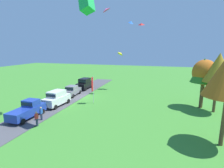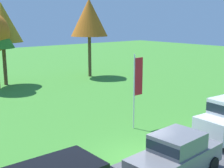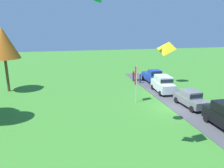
{
  "view_description": "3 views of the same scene",
  "coord_description": "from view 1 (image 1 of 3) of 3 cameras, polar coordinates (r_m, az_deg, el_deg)",
  "views": [
    {
      "loc": [
        27.56,
        13.74,
        8.65
      ],
      "look_at": [
        2.07,
        6.1,
        3.16
      ],
      "focal_mm": 28.0,
      "sensor_mm": 36.0,
      "label": 1
    },
    {
      "loc": [
        -9.77,
        -9.69,
        6.44
      ],
      "look_at": [
        2.95,
        5.54,
        2.31
      ],
      "focal_mm": 50.0,
      "sensor_mm": 36.0,
      "label": 2
    },
    {
      "loc": [
        -20.76,
        11.37,
        8.86
      ],
      "look_at": [
        0.92,
        6.52,
        2.9
      ],
      "focal_mm": 35.0,
      "sensor_mm": 36.0,
      "label": 3
    }
  ],
  "objects": [
    {
      "name": "car_suv_near_entrance",
      "position": [
        27.8,
        -17.59,
        -4.24
      ],
      "size": [
        4.72,
        2.31,
        2.28
      ],
      "color": "white",
      "rests_on": "ground"
    },
    {
      "name": "kite_diamond_high_right",
      "position": [
        36.81,
        9.56,
        18.73
      ],
      "size": [
        0.83,
        1.01,
        0.56
      ],
      "primitive_type": "pyramid",
      "rotation": [
        -0.31,
        0.0,
        4.73
      ],
      "color": "red"
    },
    {
      "name": "tree_lone_near",
      "position": [
        27.91,
        27.75,
        3.88
      ],
      "size": [
        3.45,
        3.45,
        7.29
      ],
      "color": "brown",
      "rests_on": "ground"
    },
    {
      "name": "kite_diamond_low_drifter",
      "position": [
        36.59,
        2.91,
        9.93
      ],
      "size": [
        1.45,
        1.41,
        0.88
      ],
      "primitive_type": "pyramid",
      "rotation": [
        -0.54,
        0.0,
        0.89
      ],
      "color": "yellow"
    },
    {
      "name": "car_sedan_by_flagpole",
      "position": [
        32.89,
        -12.94,
        -2.03
      ],
      "size": [
        4.49,
        2.15,
        1.84
      ],
      "color": "slate",
      "rests_on": "ground"
    },
    {
      "name": "pavement_strip",
      "position": [
        32.89,
        -12.63,
        -3.83
      ],
      "size": [
        36.0,
        4.4,
        0.06
      ],
      "primitive_type": "cube",
      "color": "#4C4C51",
      "rests_on": "ground"
    },
    {
      "name": "person_watching_sky",
      "position": [
        21.67,
        -23.37,
        -10.37
      ],
      "size": [
        0.36,
        0.24,
        1.71
      ],
      "color": "#2D334C",
      "rests_on": "ground"
    },
    {
      "name": "ground_plane",
      "position": [
        31.98,
        -9.47,
        -4.2
      ],
      "size": [
        120.0,
        120.0,
        0.0
      ],
      "primitive_type": "plane",
      "color": "#3D842D"
    },
    {
      "name": "kite_delta_trailing_tail",
      "position": [
        33.05,
        6.25,
        19.43
      ],
      "size": [
        1.33,
        1.34,
        0.73
      ],
      "primitive_type": "cone",
      "rotation": [
        -0.47,
        0.0,
        5.73
      ],
      "color": "blue"
    },
    {
      "name": "flag_banner",
      "position": [
        27.44,
        -6.34,
        -0.66
      ],
      "size": [
        0.71,
        0.08,
        4.47
      ],
      "color": "silver",
      "rests_on": "ground"
    },
    {
      "name": "car_suv_far_end",
      "position": [
        37.71,
        -8.92,
        0.26
      ],
      "size": [
        4.61,
        2.08,
        2.28
      ],
      "color": "black",
      "rests_on": "ground"
    },
    {
      "name": "person_beside_suv",
      "position": [
        23.1,
        -22.11,
        -8.91
      ],
      "size": [
        0.36,
        0.24,
        1.71
      ],
      "color": "#2D334C",
      "rests_on": "ground"
    },
    {
      "name": "tree_far_left",
      "position": [
        28.23,
        27.99,
        3.28
      ],
      "size": [
        3.36,
        3.36,
        7.09
      ],
      "color": "brown",
      "rests_on": "ground"
    },
    {
      "name": "kite_box_over_trees",
      "position": [
        18.88,
        -8.26,
        24.41
      ],
      "size": [
        1.73,
        1.7,
        2.07
      ],
      "primitive_type": "cube",
      "rotation": [
        -0.35,
        0.3,
        2.87
      ],
      "color": "green"
    },
    {
      "name": "tree_left_of_center",
      "position": [
        26.9,
        31.48,
        4.53
      ],
      "size": [
        3.82,
        3.82,
        8.06
      ],
      "color": "brown",
      "rests_on": "ground"
    },
    {
      "name": "kite_delta_high_left",
      "position": [
        34.81,
        -1.95,
        23.16
      ],
      "size": [
        2.01,
        1.98,
        1.07
      ],
      "primitive_type": "cone",
      "rotation": [
        0.52,
        0.0,
        0.36
      ],
      "color": "#EA4C9E"
    },
    {
      "name": "car_pickup_mid_row",
      "position": [
        24.49,
        -25.74,
        -7.49
      ],
      "size": [
        5.01,
        2.06,
        2.14
      ],
      "color": "#1E389E",
      "rests_on": "ground"
    }
  ]
}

